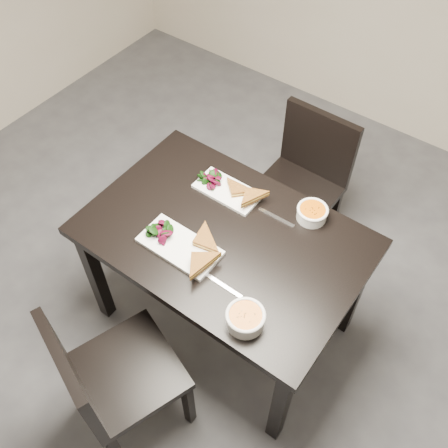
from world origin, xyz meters
name	(u,v)px	position (x,y,z in m)	size (l,w,h in m)	color
ground	(206,422)	(0.00, 0.00, 0.00)	(5.00, 5.00, 0.00)	#47474C
room_shell	(178,120)	(0.00, 0.00, 1.83)	(5.02, 5.02, 2.81)	beige
table	(224,248)	(-0.26, 0.50, 0.65)	(1.20, 0.80, 0.75)	black
chair_near	(107,378)	(-0.33, -0.21, 0.48)	(0.54, 0.54, 0.85)	black
chair_far	(304,177)	(-0.26, 1.23, 0.48)	(0.43, 0.43, 0.85)	black
plate_near	(180,246)	(-0.36, 0.33, 0.76)	(0.35, 0.17, 0.02)	white
sandwich_near	(194,246)	(-0.30, 0.35, 0.80)	(0.17, 0.13, 0.06)	#9C6120
salad_near	(161,230)	(-0.46, 0.33, 0.79)	(0.11, 0.10, 0.05)	black
soup_bowl_near	(245,318)	(0.06, 0.21, 0.79)	(0.15, 0.15, 0.07)	white
cutlery_near	(223,285)	(-0.11, 0.29, 0.75)	(0.18, 0.02, 0.00)	silver
plate_far	(227,191)	(-0.39, 0.71, 0.76)	(0.30, 0.15, 0.02)	white
sandwich_far	(237,194)	(-0.32, 0.69, 0.79)	(0.15, 0.11, 0.05)	#9C6120
salad_far	(210,177)	(-0.49, 0.71, 0.79)	(0.09, 0.09, 0.04)	black
soup_bowl_far	(312,212)	(0.00, 0.80, 0.78)	(0.14, 0.14, 0.06)	white
cutlery_far	(276,217)	(-0.13, 0.71, 0.75)	(0.18, 0.02, 0.00)	silver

